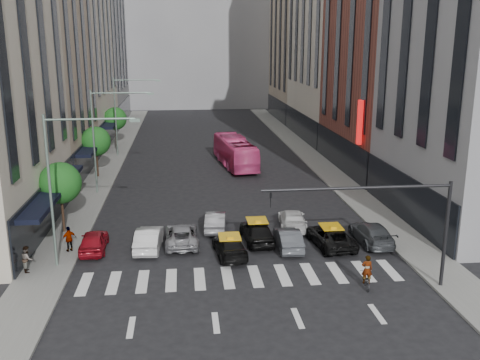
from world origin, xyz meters
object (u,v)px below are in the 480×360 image
object	(u,v)px
streetlamp_near	(66,171)
pedestrian_far	(69,239)
taxi_left	(230,246)
car_red	(94,241)
taxi_center	(257,231)
streetlamp_mid	(104,128)
bus	(235,152)
motorcycle	(366,280)
car_white_front	(149,238)
streetlamp_far	(123,106)
pedestrian_near	(27,259)

from	to	relation	value
streetlamp_near	pedestrian_far	distance (m)	5.43
taxi_left	car_red	bearing A→B (deg)	-17.10
taxi_center	streetlamp_mid	bearing A→B (deg)	-53.31
bus	pedestrian_far	distance (m)	26.70
motorcycle	car_red	bearing A→B (deg)	-16.49
bus	motorcycle	xyz separation A→B (m)	(4.23, -30.16, -1.14)
streetlamp_near	taxi_center	world-z (taller)	streetlamp_near
car_white_front	taxi_left	bearing A→B (deg)	164.91
taxi_left	motorcycle	size ratio (longest dim) A/B	2.75
bus	streetlamp_mid	bearing A→B (deg)	30.79
streetlamp_near	motorcycle	world-z (taller)	streetlamp_near
streetlamp_near	car_red	bearing A→B (deg)	70.90
motorcycle	pedestrian_far	size ratio (longest dim) A/B	0.96
motorcycle	pedestrian_far	world-z (taller)	pedestrian_far
streetlamp_mid	taxi_left	xyz separation A→B (m)	(9.44, -15.31, -5.27)
streetlamp_far	car_white_front	world-z (taller)	streetlamp_far
car_white_front	pedestrian_near	distance (m)	7.46
car_white_front	pedestrian_far	world-z (taller)	pedestrian_far
streetlamp_mid	motorcycle	world-z (taller)	streetlamp_mid
taxi_left	taxi_center	world-z (taller)	taxi_center
pedestrian_far	taxi_left	bearing A→B (deg)	137.55
streetlamp_mid	pedestrian_far	world-z (taller)	streetlamp_mid
streetlamp_mid	taxi_left	bearing A→B (deg)	-58.34
car_white_front	motorcycle	bearing A→B (deg)	153.59
motorcycle	car_white_front	bearing A→B (deg)	-22.26
bus	taxi_left	bearing A→B (deg)	76.35
car_red	pedestrian_near	bearing A→B (deg)	42.45
streetlamp_near	pedestrian_far	size ratio (longest dim) A/B	5.49
streetlamp_near	taxi_center	bearing A→B (deg)	14.01
streetlamp_far	motorcycle	size ratio (longest dim) A/B	5.70
pedestrian_near	pedestrian_far	distance (m)	3.42
streetlamp_mid	streetlamp_near	bearing A→B (deg)	-90.00
streetlamp_mid	taxi_center	world-z (taller)	streetlamp_mid
streetlamp_mid	bus	size ratio (longest dim) A/B	0.80
streetlamp_far	car_red	size ratio (longest dim) A/B	2.23
streetlamp_mid	pedestrian_near	bearing A→B (deg)	-98.24
streetlamp_mid	taxi_center	xyz separation A→B (m)	(11.47, -13.14, -5.15)
streetlamp_mid	car_red	bearing A→B (deg)	-86.44
pedestrian_near	streetlamp_near	bearing A→B (deg)	-88.14
taxi_center	motorcycle	distance (m)	8.97
taxi_left	pedestrian_near	size ratio (longest dim) A/B	2.79
streetlamp_near	car_white_front	bearing A→B (deg)	28.97
streetlamp_mid	pedestrian_far	bearing A→B (deg)	-92.57
taxi_center	taxi_left	bearing A→B (deg)	42.55
taxi_left	motorcycle	distance (m)	8.79
streetlamp_near	pedestrian_far	bearing A→B (deg)	105.89
car_red	pedestrian_near	xyz separation A→B (m)	(-3.27, -3.16, 0.24)
streetlamp_near	bus	bearing A→B (deg)	64.42
streetlamp_near	motorcycle	size ratio (longest dim) A/B	5.70
bus	pedestrian_near	bearing A→B (deg)	53.62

